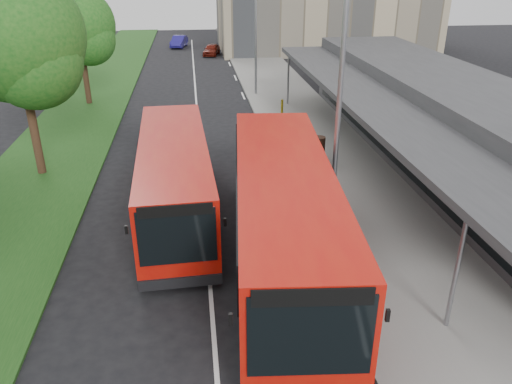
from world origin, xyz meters
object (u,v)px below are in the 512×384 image
at_px(tree_mid, 17,44).
at_px(bollard, 282,107).
at_px(tree_far, 79,30).
at_px(bus_second, 175,178).
at_px(car_far, 179,41).
at_px(lamp_post_far, 255,25).
at_px(litter_bin, 319,147).
at_px(lamp_post_near, 337,102).
at_px(car_near, 212,50).
at_px(bus_main, 284,218).

distance_m(tree_mid, bollard, 15.21).
bearing_deg(tree_far, bollard, -19.59).
height_order(tree_far, bus_second, tree_far).
relative_size(bollard, car_far, 0.23).
bearing_deg(tree_far, bus_second, -70.19).
bearing_deg(lamp_post_far, litter_bin, -83.62).
xyz_separation_m(bollard, car_far, (-6.52, 27.90, 0.03)).
relative_size(tree_mid, litter_bin, 8.61).
xyz_separation_m(lamp_post_far, bus_second, (-5.12, -17.63, -3.27)).
height_order(tree_mid, lamp_post_near, tree_mid).
height_order(tree_far, bollard, tree_far).
bearing_deg(lamp_post_near, car_near, 93.44).
bearing_deg(car_far, lamp_post_near, -70.94).
bearing_deg(bus_second, tree_mid, 140.00).
xyz_separation_m(bus_second, bollard, (6.13, 12.36, -0.87)).
bearing_deg(car_far, car_near, -48.27).
distance_m(lamp_post_near, car_far, 43.18).
relative_size(tree_mid, bollard, 10.01).
xyz_separation_m(tree_far, lamp_post_far, (11.13, 0.95, 0.03)).
height_order(bus_second, car_near, bus_second).
relative_size(tree_mid, car_near, 2.63).
xyz_separation_m(lamp_post_far, car_near, (-2.22, 16.95, -4.16)).
distance_m(lamp_post_far, bus_second, 18.64).
bearing_deg(bus_second, car_far, 88.46).
height_order(litter_bin, car_near, litter_bin).
relative_size(lamp_post_far, car_near, 2.44).
xyz_separation_m(tree_mid, lamp_post_far, (11.13, 12.95, -0.86)).
xyz_separation_m(tree_far, bus_second, (6.01, -16.68, -3.24)).
height_order(lamp_post_far, litter_bin, lamp_post_far).
bearing_deg(bollard, car_far, 103.15).
height_order(tree_mid, car_far, tree_mid).
bearing_deg(tree_far, bus_main, -65.68).
distance_m(tree_mid, car_far, 36.36).
distance_m(lamp_post_near, car_near, 37.25).
bearing_deg(bus_main, litter_bin, 74.48).
xyz_separation_m(bus_second, litter_bin, (6.56, 4.77, -0.80)).
bearing_deg(lamp_post_far, car_far, 103.67).
bearing_deg(litter_bin, car_near, 97.00).
bearing_deg(tree_far, lamp_post_near, -59.71).
height_order(bus_main, litter_bin, bus_main).
relative_size(car_near, car_far, 0.89).
bearing_deg(lamp_post_near, bollard, 86.07).
xyz_separation_m(litter_bin, bollard, (-0.43, 7.59, -0.07)).
distance_m(bollard, car_far, 28.65).
distance_m(tree_far, car_far, 24.58).
bearing_deg(bollard, bus_second, -116.39).
xyz_separation_m(tree_far, bollard, (12.14, -4.32, -4.11)).
relative_size(bus_main, car_far, 3.14).
distance_m(tree_mid, lamp_post_near, 13.20).
bearing_deg(lamp_post_far, bus_second, -106.20).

